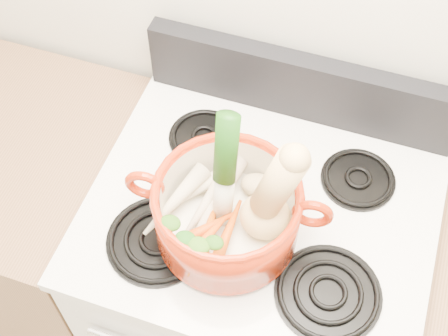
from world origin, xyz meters
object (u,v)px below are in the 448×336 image
(dutch_oven, at_px, (227,212))
(squash, at_px, (268,193))
(stove_body, at_px, (254,294))
(leek, at_px, (224,172))

(dutch_oven, bearing_deg, squash, 3.61)
(stove_body, relative_size, leek, 3.00)
(leek, bearing_deg, dutch_oven, -57.75)
(stove_body, distance_m, dutch_oven, 0.59)
(leek, bearing_deg, stove_body, 43.92)
(squash, relative_size, leek, 0.89)
(stove_body, xyz_separation_m, leek, (-0.07, -0.07, 0.69))
(stove_body, relative_size, squash, 3.39)
(stove_body, xyz_separation_m, dutch_oven, (-0.05, -0.09, 0.58))
(stove_body, bearing_deg, squash, -72.14)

